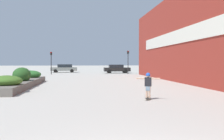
{
  "coord_description": "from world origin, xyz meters",
  "views": [
    {
      "loc": [
        -0.95,
        -3.4,
        1.75
      ],
      "look_at": [
        1.27,
        15.43,
        1.19
      ],
      "focal_mm": 40.0,
      "sensor_mm": 36.0,
      "label": 1
    }
  ],
  "objects_px": {
    "car_center_left": "(117,69)",
    "traffic_light_right": "(128,58)",
    "car_leftmost": "(64,68)",
    "skateboarder": "(148,83)",
    "skateboard": "(148,98)",
    "traffic_light_left": "(51,59)"
  },
  "relations": [
    {
      "from": "car_center_left",
      "to": "traffic_light_right",
      "type": "relative_size",
      "value": 1.22
    },
    {
      "from": "traffic_light_left",
      "to": "traffic_light_right",
      "type": "height_order",
      "value": "traffic_light_right"
    },
    {
      "from": "car_leftmost",
      "to": "traffic_light_left",
      "type": "height_order",
      "value": "traffic_light_left"
    },
    {
      "from": "skateboard",
      "to": "skateboarder",
      "type": "distance_m",
      "value": 0.74
    },
    {
      "from": "traffic_light_right",
      "to": "skateboard",
      "type": "bearing_deg",
      "value": -98.39
    },
    {
      "from": "car_center_left",
      "to": "traffic_light_right",
      "type": "bearing_deg",
      "value": 20.14
    },
    {
      "from": "skateboarder",
      "to": "traffic_light_right",
      "type": "relative_size",
      "value": 0.33
    },
    {
      "from": "car_leftmost",
      "to": "car_center_left",
      "type": "distance_m",
      "value": 9.82
    },
    {
      "from": "car_center_left",
      "to": "traffic_light_right",
      "type": "distance_m",
      "value": 4.1
    },
    {
      "from": "car_leftmost",
      "to": "car_center_left",
      "type": "xyz_separation_m",
      "value": [
        8.93,
        -4.1,
        -0.01
      ]
    },
    {
      "from": "traffic_light_right",
      "to": "car_leftmost",
      "type": "bearing_deg",
      "value": 143.33
    },
    {
      "from": "car_leftmost",
      "to": "car_center_left",
      "type": "relative_size",
      "value": 1.06
    },
    {
      "from": "car_leftmost",
      "to": "traffic_light_right",
      "type": "relative_size",
      "value": 1.29
    },
    {
      "from": "skateboarder",
      "to": "traffic_light_right",
      "type": "height_order",
      "value": "traffic_light_right"
    },
    {
      "from": "skateboard",
      "to": "car_leftmost",
      "type": "bearing_deg",
      "value": 123.51
    },
    {
      "from": "skateboarder",
      "to": "car_center_left",
      "type": "bearing_deg",
      "value": 108.0
    },
    {
      "from": "skateboard",
      "to": "car_leftmost",
      "type": "relative_size",
      "value": 0.14
    },
    {
      "from": "car_leftmost",
      "to": "traffic_light_right",
      "type": "height_order",
      "value": "traffic_light_right"
    },
    {
      "from": "car_leftmost",
      "to": "traffic_light_left",
      "type": "distance_m",
      "value": 7.91
    },
    {
      "from": "car_center_left",
      "to": "traffic_light_left",
      "type": "height_order",
      "value": "traffic_light_left"
    },
    {
      "from": "skateboard",
      "to": "car_leftmost",
      "type": "xyz_separation_m",
      "value": [
        -6.32,
        33.99,
        0.69
      ]
    },
    {
      "from": "traffic_light_left",
      "to": "traffic_light_right",
      "type": "xyz_separation_m",
      "value": [
        11.58,
        0.03,
        0.14
      ]
    }
  ]
}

